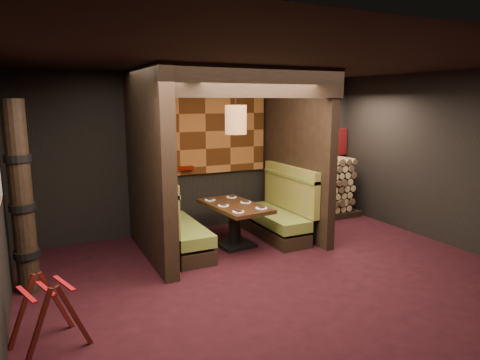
% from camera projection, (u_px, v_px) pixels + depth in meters
% --- Properties ---
extents(floor, '(6.50, 5.50, 0.02)m').
position_uv_depth(floor, '(282.00, 281.00, 5.75)').
color(floor, black).
rests_on(floor, ground).
extents(ceiling, '(6.50, 5.50, 0.02)m').
position_uv_depth(ceiling, '(286.00, 60.00, 5.22)').
color(ceiling, black).
rests_on(ceiling, ground).
extents(wall_back, '(6.50, 0.02, 2.85)m').
position_uv_depth(wall_back, '(206.00, 152.00, 7.92)').
color(wall_back, black).
rests_on(wall_back, ground).
extents(wall_right, '(0.02, 5.50, 2.85)m').
position_uv_depth(wall_right, '(457.00, 160.00, 6.88)').
color(wall_right, black).
rests_on(wall_right, ground).
extents(partition_left, '(0.20, 2.20, 2.85)m').
position_uv_depth(partition_left, '(148.00, 165.00, 6.36)').
color(partition_left, black).
rests_on(partition_left, floor).
extents(partition_right, '(0.15, 2.10, 2.85)m').
position_uv_depth(partition_right, '(296.00, 155.00, 7.55)').
color(partition_right, black).
rests_on(partition_right, floor).
extents(header_beam, '(2.85, 0.18, 0.44)m').
position_uv_depth(header_beam, '(257.00, 82.00, 5.87)').
color(header_beam, black).
rests_on(header_beam, partition_left).
extents(tapa_back_panel, '(2.40, 0.06, 1.55)m').
position_uv_depth(tapa_back_panel, '(205.00, 131.00, 7.80)').
color(tapa_back_panel, brown).
rests_on(tapa_back_panel, wall_back).
extents(tapa_side_panel, '(0.04, 1.85, 1.45)m').
position_uv_depth(tapa_side_panel, '(152.00, 136.00, 6.49)').
color(tapa_side_panel, brown).
rests_on(tapa_side_panel, partition_left).
extents(lacquer_shelf, '(0.60, 0.12, 0.07)m').
position_uv_depth(lacquer_shelf, '(177.00, 169.00, 7.61)').
color(lacquer_shelf, '#510A03').
rests_on(lacquer_shelf, wall_back).
extents(booth_bench_left, '(0.68, 1.60, 1.14)m').
position_uv_depth(booth_bench_left, '(175.00, 228.00, 6.72)').
color(booth_bench_left, black).
rests_on(booth_bench_left, floor).
extents(booth_bench_right, '(0.68, 1.60, 1.14)m').
position_uv_depth(booth_bench_right, '(279.00, 214.00, 7.53)').
color(booth_bench_right, black).
rests_on(booth_bench_right, floor).
extents(dining_table, '(0.86, 1.41, 0.71)m').
position_uv_depth(dining_table, '(235.00, 218.00, 7.01)').
color(dining_table, black).
rests_on(dining_table, floor).
extents(place_settings, '(0.69, 1.14, 0.03)m').
position_uv_depth(place_settings, '(235.00, 204.00, 6.96)').
color(place_settings, white).
rests_on(place_settings, dining_table).
extents(pendant_lamp, '(0.34, 0.34, 1.00)m').
position_uv_depth(pendant_lamp, '(236.00, 120.00, 6.67)').
color(pendant_lamp, brown).
rests_on(pendant_lamp, ceiling).
extents(luggage_rack, '(0.80, 0.67, 0.75)m').
position_uv_depth(luggage_rack, '(48.00, 311.00, 4.12)').
color(luggage_rack, '#46110D').
rests_on(luggage_rack, floor).
extents(totem_column, '(0.31, 0.31, 2.40)m').
position_uv_depth(totem_column, '(22.00, 200.00, 5.19)').
color(totem_column, black).
rests_on(totem_column, floor).
extents(firewood_stack, '(1.73, 0.70, 1.22)m').
position_uv_depth(firewood_stack, '(318.00, 188.00, 8.69)').
color(firewood_stack, black).
rests_on(firewood_stack, floor).
extents(mosaic_header, '(1.83, 0.10, 0.56)m').
position_uv_depth(mosaic_header, '(310.00, 143.00, 8.82)').
color(mosaic_header, maroon).
rests_on(mosaic_header, wall_back).
extents(bay_front_post, '(0.08, 0.08, 2.85)m').
position_uv_depth(bay_front_post, '(293.00, 153.00, 7.81)').
color(bay_front_post, black).
rests_on(bay_front_post, floor).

